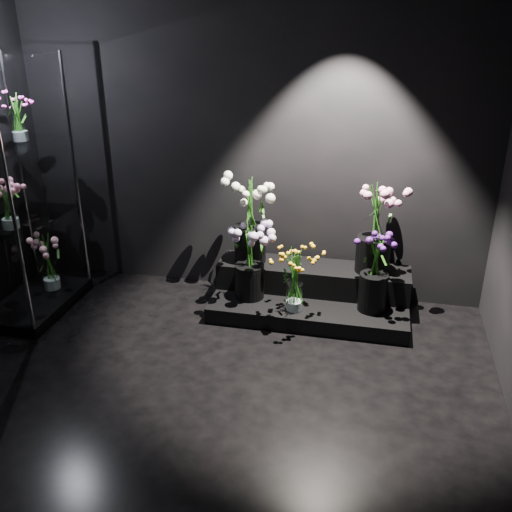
% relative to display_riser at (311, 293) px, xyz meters
% --- Properties ---
extents(floor, '(4.00, 4.00, 0.00)m').
position_rel_display_riser_xyz_m(floor, '(-0.59, -1.68, -0.15)').
color(floor, black).
rests_on(floor, ground).
extents(wall_back, '(4.00, 0.00, 4.00)m').
position_rel_display_riser_xyz_m(wall_back, '(-0.59, 0.32, 1.25)').
color(wall_back, black).
rests_on(wall_back, floor).
extents(display_riser, '(1.62, 0.72, 0.36)m').
position_rel_display_riser_xyz_m(display_riser, '(0.00, 0.00, 0.00)').
color(display_riser, black).
rests_on(display_riser, floor).
extents(display_case, '(0.56, 0.94, 2.06)m').
position_rel_display_riser_xyz_m(display_case, '(-2.29, -0.49, 0.88)').
color(display_case, black).
rests_on(display_case, floor).
extents(bouquet_orange_bells, '(0.37, 0.37, 0.53)m').
position_rel_display_riser_xyz_m(bouquet_orange_bells, '(-0.10, -0.30, 0.26)').
color(bouquet_orange_bells, white).
rests_on(bouquet_orange_bells, display_riser).
extents(bouquet_lilac, '(0.52, 0.52, 0.64)m').
position_rel_display_riser_xyz_m(bouquet_lilac, '(-0.50, -0.15, 0.36)').
color(bouquet_lilac, black).
rests_on(bouquet_lilac, display_riser).
extents(bouquet_purple, '(0.34, 0.34, 0.65)m').
position_rel_display_riser_xyz_m(bouquet_purple, '(0.51, -0.15, 0.35)').
color(bouquet_purple, black).
rests_on(bouquet_purple, display_riser).
extents(bouquet_cream_roses, '(0.54, 0.54, 0.74)m').
position_rel_display_riser_xyz_m(bouquet_cream_roses, '(-0.55, 0.09, 0.64)').
color(bouquet_cream_roses, black).
rests_on(bouquet_cream_roses, display_riser).
extents(bouquet_pink_roses, '(0.50, 0.50, 0.74)m').
position_rel_display_riser_xyz_m(bouquet_pink_roses, '(0.48, 0.10, 0.62)').
color(bouquet_pink_roses, black).
rests_on(bouquet_pink_roses, display_riser).
extents(bouquet_case_pink, '(0.35, 0.35, 0.39)m').
position_rel_display_riser_xyz_m(bouquet_case_pink, '(-2.25, -0.68, 0.86)').
color(bouquet_case_pink, white).
rests_on(bouquet_case_pink, display_case).
extents(bouquet_case_magenta, '(0.22, 0.22, 0.36)m').
position_rel_display_riser_xyz_m(bouquet_case_magenta, '(-2.27, -0.36, 1.44)').
color(bouquet_case_magenta, white).
rests_on(bouquet_case_magenta, display_case).
extents(bouquet_case_base_pink, '(0.41, 0.41, 0.50)m').
position_rel_display_riser_xyz_m(bouquet_case_base_pink, '(-2.24, -0.29, 0.21)').
color(bouquet_case_base_pink, white).
rests_on(bouquet_case_base_pink, display_case).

